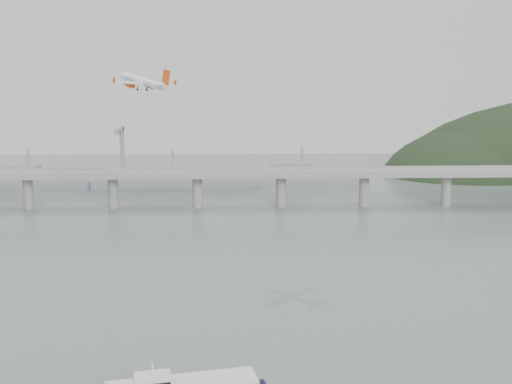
{
  "coord_description": "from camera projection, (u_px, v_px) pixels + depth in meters",
  "views": [
    {
      "loc": [
        -8.8,
        -201.81,
        83.6
      ],
      "look_at": [
        0.0,
        55.0,
        36.0
      ],
      "focal_mm": 48.0,
      "sensor_mm": 36.0,
      "label": 1
    }
  ],
  "objects": [
    {
      "name": "ground",
      "position": [
        262.0,
        337.0,
        213.84
      ],
      "size": [
        900.0,
        900.0,
        0.0
      ],
      "primitive_type": "plane",
      "color": "slate",
      "rests_on": "ground"
    },
    {
      "name": "distant_fleet",
      "position": [
        19.0,
        180.0,
        467.97
      ],
      "size": [
        453.0,
        60.9,
        40.0
      ],
      "color": "gray",
      "rests_on": "ground"
    },
    {
      "name": "bridge",
      "position": [
        246.0,
        178.0,
        407.12
      ],
      "size": [
        800.0,
        22.0,
        23.9
      ],
      "color": "gray",
      "rests_on": "ground"
    },
    {
      "name": "airliner",
      "position": [
        143.0,
        81.0,
        266.24
      ],
      "size": [
        26.11,
        26.54,
        8.69
      ],
      "rotation": [
        0.05,
        -0.17,
        2.34
      ],
      "color": "white",
      "rests_on": "ground"
    }
  ]
}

